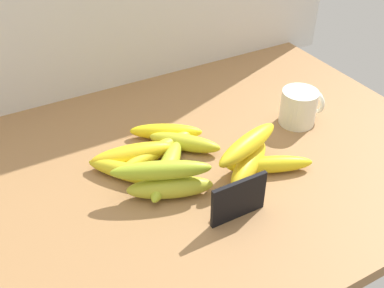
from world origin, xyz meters
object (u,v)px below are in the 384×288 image
(banana_8, at_px, (132,173))
(banana_0, at_px, (133,154))
(banana_3, at_px, (186,142))
(banana_10, at_px, (161,170))
(banana_5, at_px, (249,164))
(chalkboard_sign, at_px, (238,200))
(banana_9, at_px, (248,144))
(banana_4, at_px, (166,132))
(banana_6, at_px, (167,170))
(banana_7, at_px, (160,150))
(banana_2, at_px, (170,188))
(banana_1, at_px, (270,165))
(coffee_mug, at_px, (299,107))

(banana_8, bearing_deg, banana_0, 65.35)
(banana_0, relative_size, banana_3, 1.09)
(banana_10, bearing_deg, banana_0, 94.65)
(banana_0, distance_m, banana_5, 0.24)
(banana_5, bearing_deg, chalkboard_sign, -133.75)
(banana_9, bearing_deg, banana_4, 118.49)
(banana_8, bearing_deg, banana_3, 15.56)
(banana_4, bearing_deg, banana_8, -141.85)
(banana_0, relative_size, banana_9, 0.97)
(chalkboard_sign, relative_size, banana_8, 0.56)
(chalkboard_sign, height_order, banana_8, chalkboard_sign)
(banana_6, height_order, banana_10, banana_10)
(banana_6, distance_m, banana_9, 0.17)
(banana_4, xyz_separation_m, banana_10, (-0.09, -0.16, 0.04))
(banana_5, relative_size, banana_6, 0.84)
(chalkboard_sign, height_order, banana_7, chalkboard_sign)
(banana_2, height_order, banana_7, banana_2)
(banana_1, xyz_separation_m, banana_9, (-0.04, 0.03, 0.05))
(coffee_mug, height_order, banana_1, coffee_mug)
(banana_5, bearing_deg, banana_4, 116.86)
(banana_3, distance_m, banana_5, 0.15)
(banana_7, distance_m, banana_10, 0.13)
(banana_5, relative_size, banana_8, 0.80)
(banana_5, bearing_deg, banana_2, 175.30)
(banana_1, height_order, banana_5, banana_5)
(banana_3, xyz_separation_m, banana_6, (-0.08, -0.06, 0.00))
(banana_1, xyz_separation_m, banana_2, (-0.21, 0.03, 0.00))
(banana_0, xyz_separation_m, banana_8, (-0.02, -0.05, -0.00))
(banana_0, distance_m, banana_1, 0.28)
(banana_5, distance_m, banana_8, 0.23)
(coffee_mug, distance_m, banana_0, 0.40)
(chalkboard_sign, xyz_separation_m, banana_7, (-0.05, 0.23, -0.02))
(banana_7, bearing_deg, banana_0, 173.55)
(banana_0, relative_size, banana_2, 1.06)
(coffee_mug, xyz_separation_m, banana_9, (-0.20, -0.08, 0.02))
(banana_8, xyz_separation_m, banana_10, (0.03, -0.07, 0.04))
(banana_3, bearing_deg, banana_5, -60.14)
(banana_6, distance_m, banana_7, 0.07)
(banana_4, distance_m, banana_6, 0.13)
(banana_1, relative_size, banana_10, 0.94)
(banana_1, bearing_deg, banana_6, 156.01)
(banana_1, bearing_deg, banana_10, 168.84)
(chalkboard_sign, height_order, banana_6, chalkboard_sign)
(banana_1, bearing_deg, banana_0, 145.04)
(chalkboard_sign, height_order, banana_9, chalkboard_sign)
(chalkboard_sign, relative_size, banana_10, 0.59)
(coffee_mug, xyz_separation_m, banana_1, (-0.17, -0.11, -0.02))
(chalkboard_sign, bearing_deg, banana_0, 113.73)
(chalkboard_sign, relative_size, banana_9, 0.62)
(banana_4, distance_m, banana_8, 0.15)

